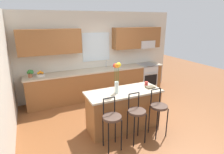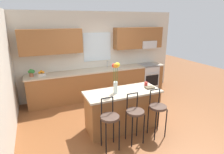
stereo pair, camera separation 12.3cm
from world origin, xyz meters
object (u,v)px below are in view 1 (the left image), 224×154
mug_ceramic (146,83)px  potted_plant_small (30,73)px  kitchen_island (123,109)px  bar_stool_far (159,108)px  flower_vase (117,75)px  fruit_bowl_oranges (41,74)px  cookbook (150,87)px  bar_stool_near (112,119)px  oven_range (146,76)px  bar_stool_middle (137,114)px

mug_ceramic → potted_plant_small: (-2.53, 1.87, 0.08)m
kitchen_island → potted_plant_small: (-1.85, 1.99, 0.58)m
bar_stool_far → flower_vase: flower_vase is taller
mug_ceramic → kitchen_island: bearing=-170.3°
flower_vase → fruit_bowl_oranges: (-1.40, 2.03, -0.36)m
cookbook → potted_plant_small: (-2.51, 2.06, 0.11)m
bar_stool_near → bar_stool_far: (1.10, 0.00, 0.00)m
bar_stool_far → mug_ceramic: 0.77m
fruit_bowl_oranges → bar_stool_far: bearing=-50.1°
cookbook → fruit_bowl_oranges: bearing=137.5°
oven_range → bar_stool_far: bar_stool_far is taller
mug_ceramic → cookbook: bearing=-96.2°
bar_stool_middle → bar_stool_far: size_ratio=1.00×
bar_stool_near → cookbook: bar_stool_near is taller
flower_vase → potted_plant_small: flower_vase is taller
mug_ceramic → cookbook: mug_ceramic is taller
mug_ceramic → potted_plant_small: 3.15m
bar_stool_middle → fruit_bowl_oranges: fruit_bowl_oranges is taller
oven_range → bar_stool_near: bar_stool_near is taller
oven_range → bar_stool_far: bearing=-119.5°
oven_range → bar_stool_near: 3.58m
mug_ceramic → fruit_bowl_oranges: bearing=140.5°
bar_stool_near → bar_stool_middle: bearing=0.0°
bar_stool_middle → bar_stool_far: 0.55m
oven_range → potted_plant_small: potted_plant_small is taller
oven_range → potted_plant_small: (-3.83, 0.02, 0.59)m
kitchen_island → potted_plant_small: size_ratio=7.78×
oven_range → bar_stool_far: 2.91m
mug_ceramic → cookbook: size_ratio=0.45×
bar_stool_far → mug_ceramic: bearing=78.9°
bar_stool_middle → cookbook: size_ratio=5.21×
bar_stool_far → mug_ceramic: size_ratio=11.58×
flower_vase → fruit_bowl_oranges: size_ratio=2.82×
bar_stool_far → flower_vase: size_ratio=1.54×
oven_range → kitchen_island: (-1.98, -1.97, 0.00)m
bar_stool_near → fruit_bowl_oranges: bearing=112.2°
kitchen_island → bar_stool_far: size_ratio=1.64×
fruit_bowl_oranges → potted_plant_small: bearing=-178.4°
kitchen_island → mug_ceramic: 0.86m
bar_stool_middle → mug_ceramic: (0.68, 0.68, 0.33)m
bar_stool_near → bar_stool_far: same height
mug_ceramic → bar_stool_far: bearing=-101.1°
flower_vase → oven_range: bearing=42.7°
bar_stool_middle → bar_stool_far: (0.55, 0.00, 0.00)m
bar_stool_near → flower_vase: flower_vase is taller
bar_stool_middle → kitchen_island: bearing=90.0°
bar_stool_near → potted_plant_small: size_ratio=4.74×
flower_vase → bar_stool_near: bearing=-124.1°
flower_vase → cookbook: 0.94m
cookbook → fruit_bowl_oranges: 3.06m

